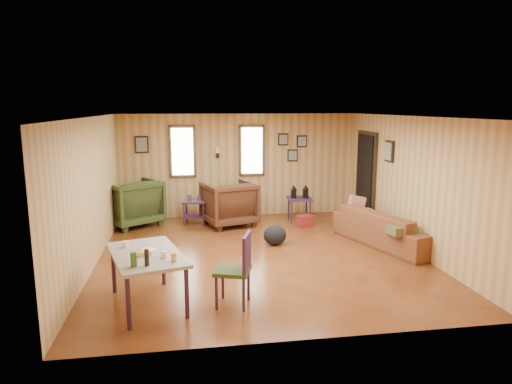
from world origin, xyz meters
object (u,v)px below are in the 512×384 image
(dining_table, at_px, (147,258))
(sofa, at_px, (388,222))
(side_table, at_px, (299,197))
(recliner_green, at_px, (131,200))
(end_table, at_px, (195,208))
(recliner_brown, at_px, (229,201))

(dining_table, bearing_deg, sofa, 9.29)
(side_table, bearing_deg, sofa, -58.54)
(recliner_green, bearing_deg, side_table, 141.91)
(end_table, distance_m, side_table, 2.35)
(sofa, distance_m, side_table, 2.33)
(sofa, xyz_separation_m, dining_table, (-4.26, -2.01, 0.20))
(recliner_green, bearing_deg, end_table, 141.93)
(end_table, bearing_deg, dining_table, -99.67)
(end_table, xyz_separation_m, side_table, (2.34, -0.15, 0.20))
(side_table, bearing_deg, recliner_brown, -177.19)
(recliner_green, bearing_deg, recliner_brown, 137.11)
(sofa, height_order, side_table, sofa)
(recliner_green, xyz_separation_m, end_table, (1.36, -0.08, -0.19))
(recliner_green, relative_size, dining_table, 0.71)
(end_table, bearing_deg, sofa, -30.93)
(recliner_green, height_order, dining_table, recliner_green)
(side_table, bearing_deg, dining_table, -127.30)
(recliner_brown, height_order, end_table, recliner_brown)
(recliner_brown, relative_size, dining_table, 0.68)
(end_table, bearing_deg, recliner_brown, -16.89)
(recliner_brown, bearing_deg, end_table, -33.56)
(sofa, height_order, dining_table, dining_table)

